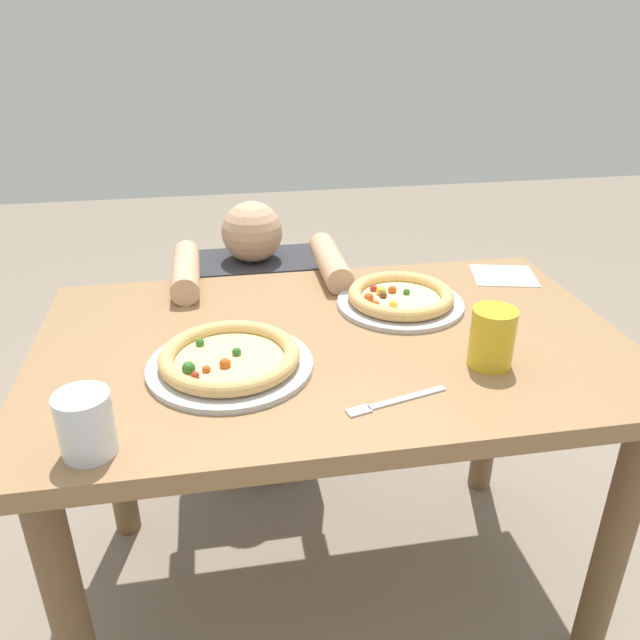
{
  "coord_description": "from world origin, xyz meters",
  "views": [
    {
      "loc": [
        -0.23,
        -1.17,
        1.39
      ],
      "look_at": [
        -0.02,
        0.03,
        0.78
      ],
      "focal_mm": 35.45,
      "sensor_mm": 36.0,
      "label": 1
    }
  ],
  "objects_px": {
    "fork": "(392,402)",
    "diner_seated": "(258,357)",
    "pizza_near": "(229,359)",
    "water_cup_clear": "(85,423)",
    "pizza_far": "(400,298)",
    "drink_cup_colored": "(492,338)"
  },
  "relations": [
    {
      "from": "fork",
      "to": "diner_seated",
      "type": "distance_m",
      "value": 0.93
    },
    {
      "from": "drink_cup_colored",
      "to": "pizza_far",
      "type": "bearing_deg",
      "value": 108.14
    },
    {
      "from": "pizza_far",
      "to": "fork",
      "type": "height_order",
      "value": "pizza_far"
    },
    {
      "from": "diner_seated",
      "to": "pizza_near",
      "type": "bearing_deg",
      "value": -98.37
    },
    {
      "from": "fork",
      "to": "diner_seated",
      "type": "relative_size",
      "value": 0.22
    },
    {
      "from": "pizza_near",
      "to": "water_cup_clear",
      "type": "bearing_deg",
      "value": -136.07
    },
    {
      "from": "pizza_near",
      "to": "drink_cup_colored",
      "type": "bearing_deg",
      "value": -8.22
    },
    {
      "from": "pizza_far",
      "to": "diner_seated",
      "type": "bearing_deg",
      "value": 125.24
    },
    {
      "from": "pizza_near",
      "to": "fork",
      "type": "xyz_separation_m",
      "value": [
        0.28,
        -0.17,
        -0.02
      ]
    },
    {
      "from": "pizza_near",
      "to": "drink_cup_colored",
      "type": "relative_size",
      "value": 2.73
    },
    {
      "from": "drink_cup_colored",
      "to": "fork",
      "type": "relative_size",
      "value": 0.6
    },
    {
      "from": "drink_cup_colored",
      "to": "diner_seated",
      "type": "xyz_separation_m",
      "value": [
        -0.41,
        0.74,
        -0.42
      ]
    },
    {
      "from": "drink_cup_colored",
      "to": "water_cup_clear",
      "type": "height_order",
      "value": "drink_cup_colored"
    },
    {
      "from": "pizza_far",
      "to": "pizza_near",
      "type": "bearing_deg",
      "value": -151.72
    },
    {
      "from": "diner_seated",
      "to": "water_cup_clear",
      "type": "bearing_deg",
      "value": -110.35
    },
    {
      "from": "drink_cup_colored",
      "to": "diner_seated",
      "type": "bearing_deg",
      "value": 119.04
    },
    {
      "from": "pizza_far",
      "to": "diner_seated",
      "type": "xyz_separation_m",
      "value": [
        -0.31,
        0.45,
        -0.38
      ]
    },
    {
      "from": "pizza_near",
      "to": "water_cup_clear",
      "type": "relative_size",
      "value": 3.06
    },
    {
      "from": "pizza_far",
      "to": "drink_cup_colored",
      "type": "distance_m",
      "value": 0.31
    },
    {
      "from": "pizza_far",
      "to": "diner_seated",
      "type": "height_order",
      "value": "diner_seated"
    },
    {
      "from": "drink_cup_colored",
      "to": "diner_seated",
      "type": "height_order",
      "value": "diner_seated"
    },
    {
      "from": "water_cup_clear",
      "to": "diner_seated",
      "type": "xyz_separation_m",
      "value": [
        0.33,
        0.89,
        -0.42
      ]
    }
  ]
}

